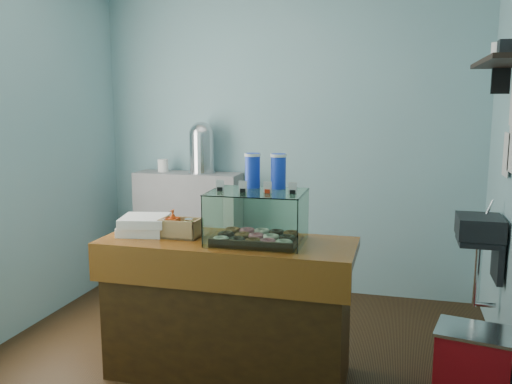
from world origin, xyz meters
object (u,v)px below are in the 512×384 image
(counter, at_px, (228,307))
(coffee_urn, at_px, (202,146))
(red_cooler, at_px, (473,360))
(display_case, at_px, (259,214))

(counter, distance_m, coffee_urn, 1.97)
(counter, distance_m, red_cooler, 1.55)
(coffee_urn, relative_size, red_cooler, 0.94)
(display_case, height_order, red_cooler, display_case)
(counter, bearing_deg, coffee_urn, 115.61)
(display_case, relative_size, coffee_urn, 1.24)
(display_case, xyz_separation_m, red_cooler, (1.31, 0.16, -0.87))
(counter, xyz_separation_m, display_case, (0.20, 0.03, 0.61))
(counter, bearing_deg, red_cooler, 7.48)
(counter, height_order, display_case, display_case)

